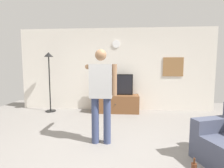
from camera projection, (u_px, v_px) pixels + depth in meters
The scene contains 8 objects.
ground_plane at pixel (107, 152), 2.94m from camera, with size 8.40×8.40×0.00m, color gray.
back_wall at pixel (116, 70), 5.73m from camera, with size 6.40×0.10×2.70m, color silver.
tv_stand at pixel (116, 103), 5.49m from camera, with size 1.46×0.58×0.55m.
television at pixel (116, 85), 5.47m from camera, with size 1.08×0.07×0.66m.
wall_clock at pixel (116, 44), 5.58m from camera, with size 0.25×0.25×0.03m, color white.
framed_picture at pixel (173, 67), 5.53m from camera, with size 0.64×0.04×0.61m, color olive.
floor_lamp at pixel (49, 70), 5.44m from camera, with size 0.32×0.32×1.90m.
person_standing_nearer_lamp at pixel (101, 91), 3.21m from camera, with size 0.59×0.78×1.77m.
Camera 1 is at (0.29, -2.79, 1.47)m, focal length 27.52 mm.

